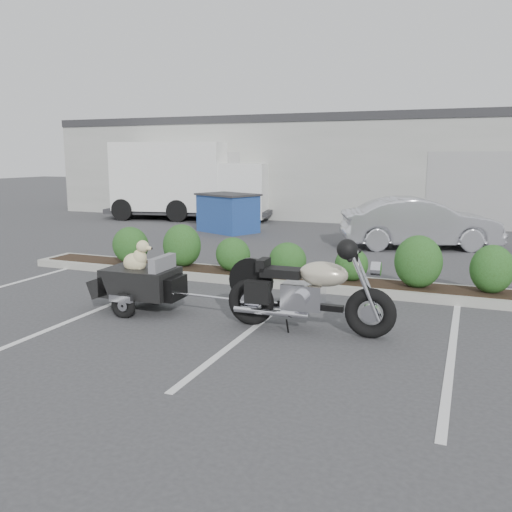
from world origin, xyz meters
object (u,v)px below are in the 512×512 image
at_px(motorcycle, 308,293).
at_px(delivery_truck, 190,183).
at_px(pet_trailer, 140,281).
at_px(sedan, 420,223).
at_px(dumpster, 228,213).

xyz_separation_m(motorcycle, delivery_truck, (-8.27, 11.71, 0.86)).
distance_m(motorcycle, pet_trailer, 2.79).
height_order(pet_trailer, delivery_truck, delivery_truck).
height_order(pet_trailer, sedan, sedan).
xyz_separation_m(sedan, delivery_truck, (-9.05, 3.77, 0.75)).
height_order(motorcycle, sedan, motorcycle).
bearing_deg(delivery_truck, sedan, -32.83).
xyz_separation_m(sedan, dumpster, (-6.11, 0.95, -0.04)).
bearing_deg(motorcycle, sedan, 82.70).
bearing_deg(pet_trailer, dumpster, 104.31).
bearing_deg(pet_trailer, delivery_truck, 113.47).
relative_size(motorcycle, delivery_truck, 0.36).
distance_m(dumpster, delivery_truck, 4.16).
xyz_separation_m(pet_trailer, sedan, (3.57, 7.91, 0.19)).
bearing_deg(motorcycle, delivery_truck, 123.57).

